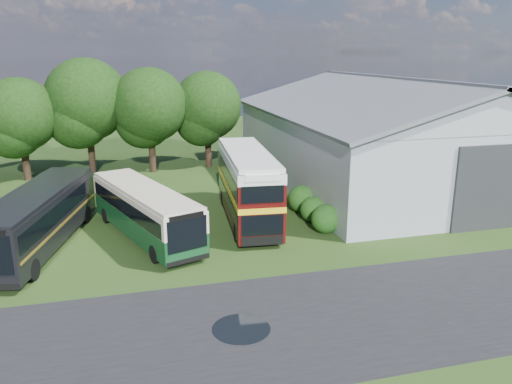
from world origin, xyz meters
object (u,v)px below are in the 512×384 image
object	(u,v)px
bus_green_single	(145,211)
storage_shed	(389,129)
bus_dark_single	(39,218)
bus_maroon_double	(247,186)

from	to	relation	value
bus_green_single	storage_shed	bearing A→B (deg)	3.33
bus_green_single	bus_dark_single	distance (m)	5.43
bus_green_single	bus_maroon_double	size ratio (longest dim) A/B	1.03
bus_maroon_double	bus_dark_single	size ratio (longest dim) A/B	0.89
bus_dark_single	bus_maroon_double	bearing A→B (deg)	20.97
storage_shed	bus_green_single	xyz separation A→B (m)	(-19.40, -8.21, -2.65)
storage_shed	bus_green_single	size ratio (longest dim) A/B	2.36
storage_shed	bus_dark_single	size ratio (longest dim) A/B	2.15
bus_maroon_double	bus_dark_single	xyz separation A→B (m)	(-11.60, -1.55, -0.50)
bus_maroon_double	storage_shed	bearing A→B (deg)	32.50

